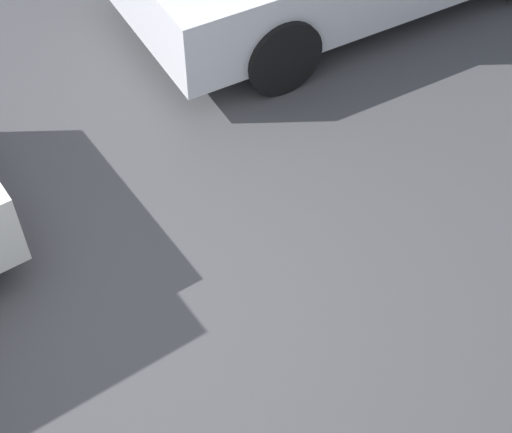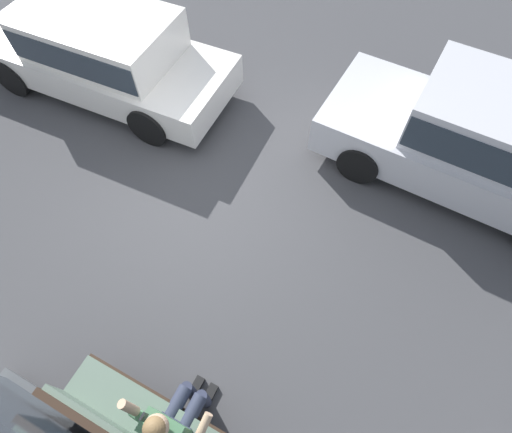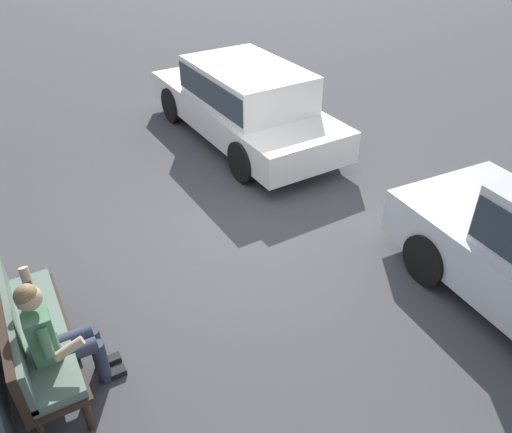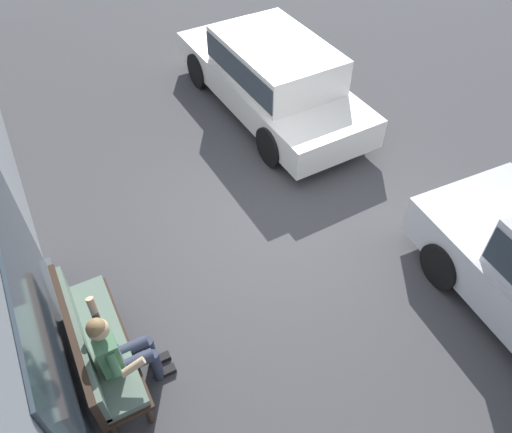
{
  "view_description": "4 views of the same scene",
  "coord_description": "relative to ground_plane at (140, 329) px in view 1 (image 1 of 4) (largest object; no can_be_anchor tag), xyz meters",
  "views": [
    {
      "loc": [
        0.83,
        2.6,
        4.0
      ],
      "look_at": [
        -0.55,
        0.44,
        1.1
      ],
      "focal_mm": 55.0,
      "sensor_mm": 36.0,
      "label": 1
    },
    {
      "loc": [
        -2.32,
        2.6,
        4.98
      ],
      "look_at": [
        -1.2,
        0.4,
        0.94
      ],
      "focal_mm": 28.0,
      "sensor_mm": 36.0,
      "label": 2
    },
    {
      "loc": [
        -5.04,
        2.6,
        4.11
      ],
      "look_at": [
        -1.28,
        0.5,
        1.17
      ],
      "focal_mm": 35.0,
      "sensor_mm": 36.0,
      "label": 3
    },
    {
      "loc": [
        -4.46,
        2.6,
        5.48
      ],
      "look_at": [
        -0.66,
        0.61,
        1.02
      ],
      "focal_mm": 35.0,
      "sensor_mm": 36.0,
      "label": 4
    }
  ],
  "objects": [
    {
      "name": "ground_plane",
      "position": [
        0.0,
        0.0,
        0.0
      ],
      "size": [
        60.0,
        60.0,
        0.0
      ],
      "primitive_type": "plane",
      "color": "#424244"
    }
  ]
}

